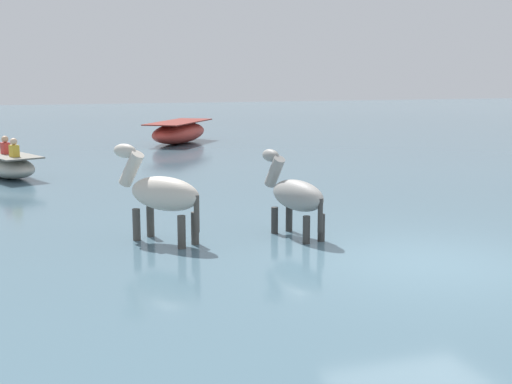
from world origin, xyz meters
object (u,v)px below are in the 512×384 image
at_px(boat_near_starboard, 6,165).
at_px(horse_lead_grey, 295,197).
at_px(boat_mid_outer, 179,132).
at_px(horse_trailing_pinto, 161,196).

bearing_deg(boat_near_starboard, horse_lead_grey, -61.34).
bearing_deg(boat_near_starboard, boat_mid_outer, 50.21).
relative_size(horse_lead_grey, boat_mid_outer, 0.43).
bearing_deg(boat_near_starboard, horse_trailing_pinto, -73.01).
bearing_deg(horse_lead_grey, boat_near_starboard, 118.66).
height_order(horse_trailing_pinto, boat_near_starboard, horse_trailing_pinto).
relative_size(horse_lead_grey, horse_trailing_pinto, 0.92).
xyz_separation_m(boat_mid_outer, boat_near_starboard, (-6.28, -7.54, -0.10)).
distance_m(boat_mid_outer, boat_near_starboard, 9.81).
xyz_separation_m(horse_lead_grey, boat_mid_outer, (1.51, 16.27, -0.25)).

